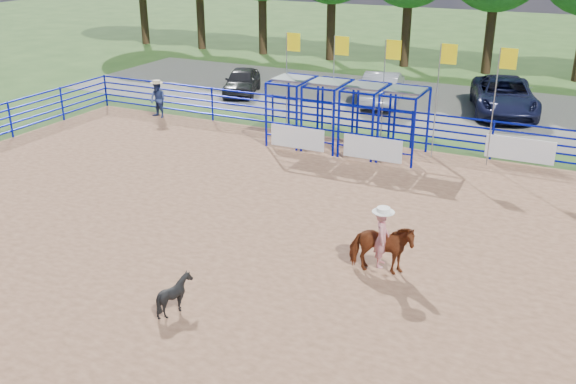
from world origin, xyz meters
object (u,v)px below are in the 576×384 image
(spectator_cowboy, at_px, (158,99))
(car_b, at_px, (383,87))
(calf, at_px, (175,294))
(car_a, at_px, (242,81))
(car_c, at_px, (504,96))
(horse_and_rider, at_px, (381,242))

(spectator_cowboy, bearing_deg, car_b, 40.14)
(spectator_cowboy, height_order, car_b, spectator_cowboy)
(spectator_cowboy, bearing_deg, calf, -52.13)
(spectator_cowboy, distance_m, car_a, 5.77)
(spectator_cowboy, xyz_separation_m, car_a, (1.08, 5.67, -0.19))
(car_a, xyz_separation_m, car_c, (12.74, 1.94, 0.14))
(horse_and_rider, relative_size, car_c, 0.42)
(calf, height_order, car_c, car_c)
(spectator_cowboy, bearing_deg, car_a, 79.23)
(calf, distance_m, spectator_cowboy, 16.38)
(calf, relative_size, car_a, 0.22)
(calf, distance_m, car_c, 20.88)
(car_b, bearing_deg, car_c, 176.23)
(car_b, bearing_deg, spectator_cowboy, 29.50)
(spectator_cowboy, relative_size, car_c, 0.29)
(car_a, bearing_deg, car_c, -11.20)
(horse_and_rider, bearing_deg, car_c, 89.00)
(car_c, bearing_deg, spectator_cowboy, -165.76)
(car_a, distance_m, car_b, 7.26)
(horse_and_rider, bearing_deg, car_b, 108.10)
(calf, bearing_deg, spectator_cowboy, 6.14)
(car_b, xyz_separation_m, car_c, (5.60, 0.67, 0.02))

